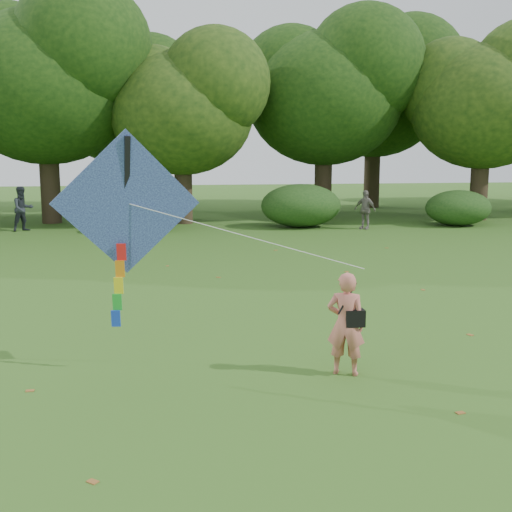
{
  "coord_description": "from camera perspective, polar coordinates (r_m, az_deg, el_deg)",
  "views": [
    {
      "loc": [
        -2.86,
        -9.33,
        3.45
      ],
      "look_at": [
        -1.24,
        2.0,
        1.5
      ],
      "focal_mm": 45.0,
      "sensor_mm": 36.0,
      "label": 1
    }
  ],
  "objects": [
    {
      "name": "bystander_left",
      "position": [
        28.23,
        -20.03,
        3.96
      ],
      "size": [
        1.14,
        1.1,
        1.85
      ],
      "primitive_type": "imported",
      "rotation": [
        0.0,
        0.0,
        0.64
      ],
      "color": "#262C33",
      "rests_on": "ground"
    },
    {
      "name": "crossbody_bag",
      "position": [
        9.87,
        8.71,
        -5.4
      ],
      "size": [
        0.43,
        0.2,
        0.67
      ],
      "color": "black",
      "rests_on": "ground"
    },
    {
      "name": "ground",
      "position": [
        10.35,
        8.51,
        -9.92
      ],
      "size": [
        100.0,
        100.0,
        0.0
      ],
      "primitive_type": "plane",
      "color": "#265114",
      "rests_on": "ground"
    },
    {
      "name": "flying_kite",
      "position": [
        9.84,
        -11.43,
        4.34
      ],
      "size": [
        4.61,
        0.97,
        3.01
      ],
      "color": "#2845AE",
      "rests_on": "ground"
    },
    {
      "name": "shrub_band",
      "position": [
        27.14,
        -3.58,
        4.17
      ],
      "size": [
        39.15,
        3.22,
        1.88
      ],
      "color": "#264919",
      "rests_on": "ground"
    },
    {
      "name": "fallen_leaves",
      "position": [
        15.01,
        3.79,
        -3.61
      ],
      "size": [
        9.67,
        14.83,
        0.01
      ],
      "color": "brown",
      "rests_on": "ground"
    },
    {
      "name": "bystander_right",
      "position": [
        27.58,
        9.66,
        4.09
      ],
      "size": [
        0.97,
        0.97,
        1.66
      ],
      "primitive_type": "imported",
      "rotation": [
        0.0,
        0.0,
        -0.79
      ],
      "color": "gray",
      "rests_on": "ground"
    },
    {
      "name": "man_kite_flyer",
      "position": [
        9.89,
        8.0,
        -5.98
      ],
      "size": [
        0.69,
        0.59,
        1.6
      ],
      "primitive_type": "imported",
      "rotation": [
        0.0,
        0.0,
        2.72
      ],
      "color": "#C96C5E",
      "rests_on": "ground"
    },
    {
      "name": "tree_line",
      "position": [
        32.6,
        -0.12,
        13.46
      ],
      "size": [
        54.7,
        15.3,
        9.48
      ],
      "color": "#3A2D1E",
      "rests_on": "ground"
    }
  ]
}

